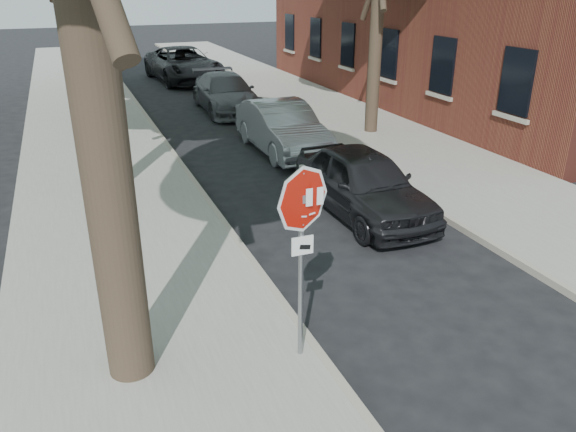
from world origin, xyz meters
name	(u,v)px	position (x,y,z in m)	size (l,w,h in m)	color
ground	(347,349)	(0.00, 0.00, 0.00)	(120.00, 120.00, 0.00)	black
sidewalk_left	(93,143)	(-2.50, 12.00, 0.06)	(4.00, 55.00, 0.12)	gray
sidewalk_right	(343,119)	(6.00, 12.00, 0.06)	(4.00, 55.00, 0.12)	gray
curb_left	(161,137)	(-0.45, 12.00, 0.07)	(0.12, 55.00, 0.13)	#9E9384
curb_right	(289,124)	(3.95, 12.00, 0.07)	(0.12, 55.00, 0.13)	#9E9384
stop_sign	(302,228)	(-0.70, -0.03, 1.95)	(0.76, 0.34, 2.61)	gray
car_a	(363,183)	(2.50, 4.17, 0.71)	(1.67, 4.15, 1.42)	black
car_b	(282,128)	(2.60, 9.18, 0.72)	(1.53, 4.38, 1.44)	gray
car_c	(226,93)	(2.60, 15.06, 0.69)	(1.93, 4.75, 1.38)	#4A4B4F
car_d	(184,64)	(2.53, 22.36, 0.82)	(2.72, 5.89, 1.64)	black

